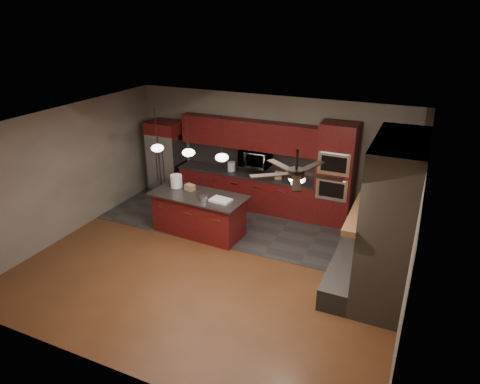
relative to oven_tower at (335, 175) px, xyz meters
The scene contains 22 objects.
ground 3.40m from the oven_tower, 122.27° to the right, with size 7.00×7.00×0.00m, color brown.
ceiling 3.57m from the oven_tower, 122.27° to the right, with size 7.00×6.00×0.02m, color white.
back_wall 1.74m from the oven_tower, 169.75° to the left, with size 7.00×0.02×2.80m, color gray.
right_wall 3.25m from the oven_tower, 56.24° to the right, with size 0.02×6.00×2.80m, color gray.
left_wall 5.86m from the oven_tower, 152.62° to the right, with size 0.02×6.00×2.80m, color gray.
slate_tile_patch 2.26m from the oven_tower, 152.30° to the right, with size 7.00×2.40×0.01m, color #312F2C.
fireplace_column 2.66m from the oven_tower, 59.73° to the right, with size 1.30×2.10×2.80m.
back_cabinetry 2.20m from the oven_tower, behind, with size 3.59×0.64×2.20m.
oven_tower is the anchor object (origin of this frame).
microwave 1.98m from the oven_tower, behind, with size 0.73×0.41×0.50m, color silver.
refrigerator 4.44m from the oven_tower, behind, with size 0.84×0.75×1.98m.
kitchen_island 3.18m from the oven_tower, 146.61° to the right, with size 2.16×1.08×0.92m.
white_bucket 3.59m from the oven_tower, 155.13° to the right, with size 0.26×0.26×0.28m, color white.
paint_can 3.03m from the oven_tower, 140.34° to the right, with size 0.16×0.16×0.11m, color #B5B4BA.
paint_tray 2.69m from the oven_tower, 137.89° to the right, with size 0.43×0.30×0.04m, color silver.
cardboard_box 3.28m from the oven_tower, 151.76° to the right, with size 0.21×0.15×0.13m, color #99714F.
counter_bucket 2.60m from the oven_tower, behind, with size 0.20×0.20×0.22m, color silver.
counter_box 1.36m from the oven_tower, behind, with size 0.16×0.13×0.18m, color #9E7151.
pendant_left 3.97m from the oven_tower, 149.26° to the right, with size 0.26×0.26×0.92m.
pendant_center 3.37m from the oven_tower, 142.53° to the right, with size 0.26×0.26×0.92m.
pendant_right 2.83m from the oven_tower, 132.87° to the right, with size 0.26×0.26×0.92m.
ceiling_fan 3.72m from the oven_tower, 88.36° to the right, with size 1.27×1.33×0.41m.
Camera 1 is at (3.42, -6.39, 4.62)m, focal length 32.00 mm.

